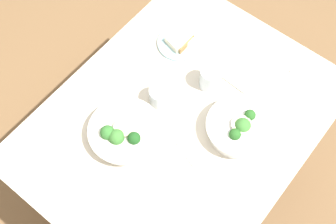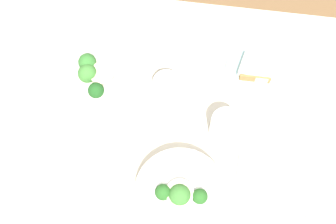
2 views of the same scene
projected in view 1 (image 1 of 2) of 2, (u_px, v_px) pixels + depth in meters
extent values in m
plane|color=brown|center=(177.00, 185.00, 2.41)|extent=(6.00, 6.00, 0.00)
cube|color=beige|center=(180.00, 120.00, 1.75)|extent=(1.16, 0.91, 0.01)
cube|color=brown|center=(180.00, 122.00, 1.77)|extent=(1.13, 0.88, 0.02)
cylinder|color=brown|center=(301.00, 128.00, 2.17)|extent=(0.07, 0.07, 0.71)
cylinder|color=brown|center=(47.00, 192.00, 2.02)|extent=(0.07, 0.07, 0.71)
cylinder|color=brown|center=(182.00, 50.00, 2.37)|extent=(0.07, 0.07, 0.71)
cylinder|color=silver|center=(125.00, 133.00, 1.70)|extent=(0.24, 0.24, 0.05)
cylinder|color=silver|center=(125.00, 130.00, 1.67)|extent=(0.27, 0.27, 0.01)
sphere|color=#1E511E|center=(134.00, 138.00, 1.65)|extent=(0.05, 0.05, 0.05)
sphere|color=#33702D|center=(107.00, 133.00, 1.65)|extent=(0.05, 0.05, 0.05)
sphere|color=#3D7A33|center=(117.00, 137.00, 1.65)|extent=(0.06, 0.06, 0.06)
cylinder|color=beige|center=(124.00, 128.00, 1.66)|extent=(0.07, 0.07, 0.01)
cylinder|color=white|center=(239.00, 129.00, 1.70)|extent=(0.22, 0.22, 0.05)
cylinder|color=white|center=(240.00, 125.00, 1.67)|extent=(0.24, 0.24, 0.01)
sphere|color=#286023|center=(235.00, 134.00, 1.65)|extent=(0.04, 0.04, 0.04)
sphere|color=#3D7A33|center=(243.00, 126.00, 1.66)|extent=(0.06, 0.06, 0.06)
sphere|color=#286023|center=(250.00, 115.00, 1.68)|extent=(0.04, 0.04, 0.04)
cylinder|color=beige|center=(241.00, 125.00, 1.66)|extent=(0.07, 0.07, 0.01)
cylinder|color=#99C6D1|center=(179.00, 43.00, 1.91)|extent=(0.18, 0.18, 0.01)
cube|color=beige|center=(180.00, 40.00, 1.89)|extent=(0.11, 0.10, 0.03)
cube|color=#9E703D|center=(187.00, 45.00, 1.88)|extent=(0.09, 0.01, 0.03)
cylinder|color=silver|center=(211.00, 78.00, 1.78)|extent=(0.08, 0.08, 0.09)
cylinder|color=silver|center=(160.00, 96.00, 1.75)|extent=(0.08, 0.08, 0.08)
cube|color=#B7B7BC|center=(157.00, 71.00, 1.85)|extent=(0.04, 0.06, 0.00)
cube|color=#B7B7BC|center=(146.00, 70.00, 1.85)|extent=(0.03, 0.03, 0.00)
cube|color=#B7B7BC|center=(306.00, 78.00, 1.83)|extent=(0.03, 0.08, 0.00)
cube|color=#B7B7BC|center=(293.00, 73.00, 1.84)|extent=(0.02, 0.03, 0.00)
cube|color=#B7B7BC|center=(182.00, 150.00, 1.69)|extent=(0.07, 0.20, 0.00)
cube|color=#B1A997|center=(246.00, 69.00, 1.85)|extent=(0.20, 0.14, 0.01)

